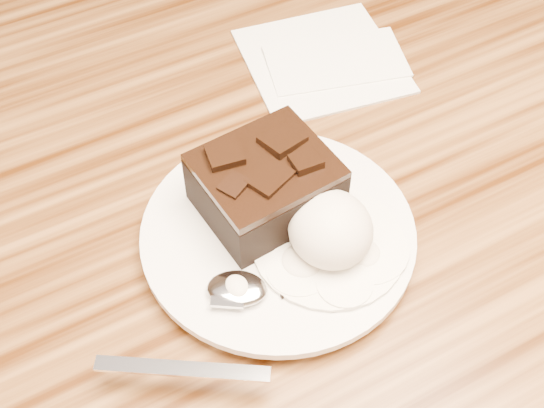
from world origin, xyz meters
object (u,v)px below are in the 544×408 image
brownie (266,188)px  napkin (322,60)px  plate (278,237)px  ice_cream_scoop (330,229)px  dining_table (210,390)px  spoon (237,290)px

brownie → napkin: 0.21m
plate → brownie: size_ratio=2.20×
ice_cream_scoop → dining_table: bearing=124.1°
ice_cream_scoop → napkin: ice_cream_scoop is taller
dining_table → napkin: (0.19, 0.09, 0.38)m
brownie → napkin: bearing=45.8°
napkin → ice_cream_scoop: bearing=-120.1°
dining_table → spoon: 0.41m
ice_cream_scoop → napkin: 0.24m
dining_table → ice_cream_scoop: bearing=-55.9°
dining_table → ice_cream_scoop: 0.44m
spoon → napkin: spoon is taller
ice_cream_scoop → napkin: (0.12, 0.20, -0.04)m
brownie → spoon: brownie is taller
dining_table → plate: plate is taller
spoon → napkin: bearing=-10.8°
ice_cream_scoop → spoon: bearing=-177.2°
dining_table → spoon: bearing=-92.7°
plate → napkin: size_ratio=1.50×
plate → ice_cream_scoop: size_ratio=3.21×
dining_table → napkin: bearing=25.5°
dining_table → brownie: (0.05, -0.05, 0.42)m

